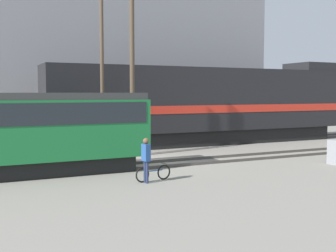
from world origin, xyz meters
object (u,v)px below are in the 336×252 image
utility_pole_center (132,79)px  person (146,156)px  freight_locomotive (207,105)px  streetcar (28,129)px  bicycle (153,173)px  utility_pole_left (102,80)px

utility_pole_center → person: bearing=-106.0°
freight_locomotive → streetcar: (-12.41, -6.42, -0.67)m
streetcar → bicycle: streetcar is taller
streetcar → utility_pole_left: utility_pole_left is taller
freight_locomotive → streetcar: size_ratio=2.13×
freight_locomotive → person: (-8.47, -9.82, -1.60)m
utility_pole_left → freight_locomotive: bearing=21.3°
streetcar → bicycle: bearing=-36.3°
utility_pole_left → person: bearing=-91.9°
bicycle → person: size_ratio=0.91×
freight_locomotive → utility_pole_center: (-6.58, -3.21, 1.55)m
freight_locomotive → utility_pole_left: utility_pole_left is taller
utility_pole_left → utility_pole_center: (1.68, 0.00, 0.08)m
person → streetcar: bearing=139.2°
freight_locomotive → bicycle: 12.77m
utility_pole_left → bicycle: bearing=-88.4°
bicycle → utility_pole_center: (1.49, 6.40, 3.91)m
person → utility_pole_center: (1.89, 6.61, 3.15)m
freight_locomotive → bicycle: bearing=-130.0°
person → utility_pole_center: bearing=74.0°
streetcar → utility_pole_center: 7.02m
freight_locomotive → utility_pole_left: size_ratio=2.59×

